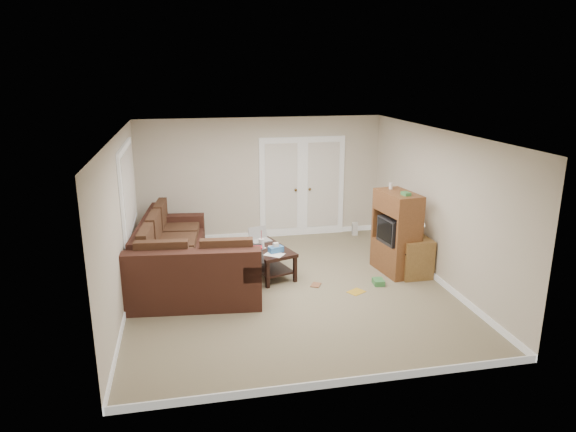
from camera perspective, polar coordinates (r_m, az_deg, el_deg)
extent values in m
plane|color=gray|center=(8.39, 0.06, -8.03)|extent=(5.50, 5.50, 0.00)
cube|color=white|center=(7.72, 0.06, 9.19)|extent=(5.00, 5.50, 0.02)
cube|color=beige|center=(7.87, -18.07, -0.77)|extent=(0.02, 5.50, 2.50)
cube|color=beige|center=(8.79, 16.24, 1.09)|extent=(0.02, 5.50, 2.50)
cube|color=beige|center=(10.59, -2.94, 4.16)|extent=(5.00, 0.02, 2.50)
cube|color=beige|center=(5.44, 5.93, -7.47)|extent=(5.00, 0.02, 2.50)
cube|color=silver|center=(10.68, -0.77, 3.04)|extent=(0.90, 0.04, 2.13)
cube|color=silver|center=(10.88, 3.90, 3.25)|extent=(0.90, 0.04, 2.13)
cube|color=white|center=(10.64, -0.74, 3.27)|extent=(0.68, 0.02, 1.80)
cube|color=white|center=(10.84, 3.94, 3.47)|extent=(0.68, 0.02, 1.80)
cube|color=silver|center=(8.76, -17.38, 2.96)|extent=(0.04, 1.92, 1.42)
cube|color=white|center=(8.75, -17.21, 2.97)|extent=(0.02, 1.74, 1.24)
cube|color=#402118|center=(9.22, -12.72, -4.63)|extent=(1.24, 2.61, 0.46)
cube|color=#402118|center=(9.12, -15.16, -1.91)|extent=(0.52, 2.54, 0.47)
cube|color=#402118|center=(10.18, -12.11, -0.55)|extent=(1.01, 0.36, 0.24)
cube|color=#492E1D|center=(9.11, -12.29, -2.87)|extent=(0.90, 2.47, 0.13)
cube|color=#402118|center=(8.00, -10.23, -7.72)|extent=(2.07, 1.19, 0.46)
cube|color=#402118|center=(7.49, -10.61, -5.56)|extent=(1.99, 0.47, 0.47)
cube|color=#402118|center=(7.84, -4.08, -5.23)|extent=(0.36, 1.01, 0.24)
cube|color=#492E1D|center=(7.97, -10.29, -5.52)|extent=(1.93, 0.85, 0.13)
cube|color=black|center=(7.79, -4.10, -4.28)|extent=(0.44, 0.91, 0.03)
cube|color=#AC1220|center=(8.01, -4.15, -3.54)|extent=(0.36, 0.17, 0.02)
cube|color=black|center=(8.81, -2.48, -3.60)|extent=(0.94, 1.33, 0.05)
cube|color=black|center=(8.91, -2.46, -5.42)|extent=(0.83, 1.22, 0.03)
cylinder|color=silver|center=(8.68, -2.97, -3.10)|extent=(0.10, 0.10, 0.17)
cylinder|color=#AC1220|center=(8.63, -2.99, -2.07)|extent=(0.01, 0.01, 0.15)
cube|color=#356DAE|center=(8.52, -1.35, -3.73)|extent=(0.27, 0.20, 0.10)
cube|color=white|center=(8.71, -2.16, -3.62)|extent=(0.58, 0.74, 0.00)
cube|color=brown|center=(9.15, 11.78, -4.48)|extent=(0.61, 0.95, 0.53)
cube|color=brown|center=(8.87, 12.14, 1.46)|extent=(0.61, 0.95, 0.36)
cube|color=black|center=(8.99, 11.86, -1.57)|extent=(0.50, 0.59, 0.44)
cube|color=black|center=(8.88, 10.66, -1.60)|extent=(0.07, 0.46, 0.36)
cube|color=#3C8443|center=(8.63, 12.97, 2.43)|extent=(0.13, 0.17, 0.05)
cylinder|color=silver|center=(9.03, 11.35, 3.29)|extent=(0.06, 0.06, 0.11)
cube|color=olive|center=(9.01, 13.82, -4.48)|extent=(0.52, 0.52, 0.67)
cylinder|color=silver|center=(8.89, 13.98, -2.15)|extent=(0.16, 0.16, 0.10)
cylinder|color=silver|center=(8.85, 14.03, -1.39)|extent=(0.03, 0.03, 0.14)
cone|color=beige|center=(8.81, 14.10, -0.43)|extent=(0.29, 0.29, 0.19)
cube|color=silver|center=(11.05, 7.44, -1.42)|extent=(0.12, 0.10, 0.28)
cube|color=gold|center=(8.32, 7.59, -8.35)|extent=(0.33, 0.31, 0.01)
cube|color=#3C8443|center=(8.64, 10.01, -7.22)|extent=(0.19, 0.24, 0.09)
imported|color=brown|center=(8.52, 2.64, -7.60)|extent=(0.22, 0.24, 0.02)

